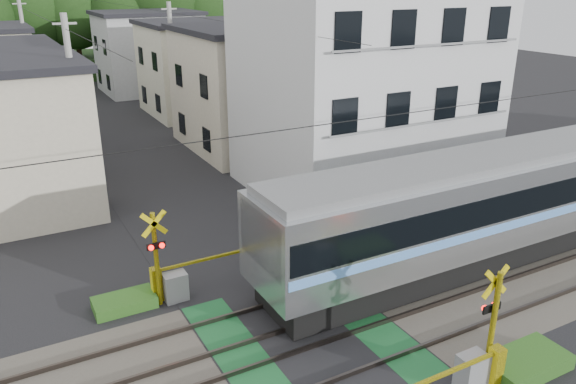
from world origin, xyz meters
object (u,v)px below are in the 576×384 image
crossing_signal_near (477,362)px  pedestrian (76,94)px  apartment_block (363,87)px  crossing_signal_far (172,279)px

crossing_signal_near → pedestrian: bearing=94.2°
crossing_signal_near → apartment_block: bearing=65.8°
apartment_block → pedestrian: apartment_block is taller
apartment_block → pedestrian: size_ratio=6.72×
crossing_signal_near → crossing_signal_far: same height
crossing_signal_far → apartment_block: (11.09, 5.84, 3.94)m
crossing_signal_near → apartment_block: apartment_block is taller
apartment_block → crossing_signal_near: bearing=-114.2°
apartment_block → pedestrian: 27.60m
crossing_signal_near → pedestrian: (-2.84, 39.03, 0.05)m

